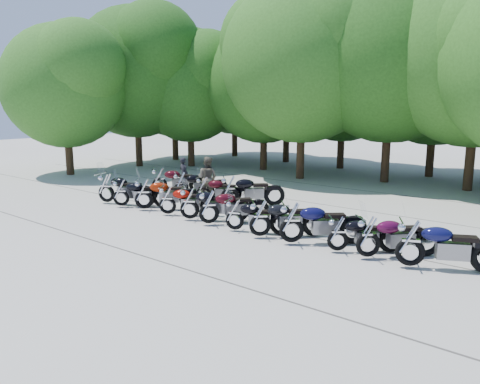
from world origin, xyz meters
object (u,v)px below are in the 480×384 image
Objects in this scene: motorcycle_7 at (260,217)px; motorcycle_12 at (159,179)px; motorcycle_0 at (106,187)px; motorcycle_9 at (338,232)px; motorcycle_3 at (167,199)px; rider_0 at (184,174)px; motorcycle_13 at (181,184)px; motorcycle_15 at (230,189)px; motorcycle_8 at (292,221)px; motorcycle_11 at (411,241)px; motorcycle_6 at (235,213)px; rider_1 at (207,178)px; motorcycle_1 at (121,192)px; motorcycle_2 at (144,193)px; motorcycle_4 at (190,202)px; motorcycle_14 at (203,188)px; motorcycle_10 at (369,235)px; motorcycle_5 at (209,206)px.

motorcycle_7 is 0.97× the size of motorcycle_12.
motorcycle_0 reaches higher than motorcycle_9.
motorcycle_3 is 4.32m from motorcycle_12.
motorcycle_9 is 10.77m from rider_0.
motorcycle_13 reaches higher than motorcycle_9.
motorcycle_15 is (0.80, 2.65, 0.09)m from motorcycle_3.
motorcycle_8 reaches higher than motorcycle_11.
motorcycle_7 reaches higher than motorcycle_9.
motorcycle_6 is 3.65m from motorcycle_9.
motorcycle_15 is 1.78m from rider_1.
motorcycle_3 is at bearing 46.78° from motorcycle_8.
motorcycle_1 is 1.17m from motorcycle_2.
motorcycle_7 is at bearing 50.11° from motorcycle_8.
motorcycle_7 is 6.87m from motorcycle_13.
motorcycle_6 is at bearing 128.33° from rider_1.
motorcycle_0 is 1.20× the size of motorcycle_6.
rider_1 is at bearing -59.43° from motorcycle_0.
motorcycle_0 is at bearing 95.54° from rider_0.
motorcycle_4 is at bearing 66.23° from motorcycle_6.
motorcycle_14 is at bearing 1.16° from motorcycle_4.
motorcycle_4 reaches higher than motorcycle_1.
motorcycle_8 is 5.57m from motorcycle_15.
motorcycle_3 is at bearing -132.26° from motorcycle_2.
motorcycle_1 is at bearing -113.20° from motorcycle_0.
motorcycle_13 is at bearing 143.98° from rider_0.
motorcycle_10 is at bearing -132.72° from motorcycle_2.
motorcycle_8 is at bearing -129.28° from motorcycle_1.
rider_0 reaches higher than motorcycle_3.
motorcycle_9 is 1.11× the size of rider_1.
rider_1 is (-9.92, 3.19, 0.22)m from motorcycle_11.
rider_1 is (-8.79, 3.16, 0.27)m from motorcycle_10.
motorcycle_1 is at bearing 60.34° from motorcycle_4.
motorcycle_5 is at bearing 66.27° from motorcycle_6.
motorcycle_3 is at bearing -108.06° from motorcycle_0.
motorcycle_4 reaches higher than motorcycle_9.
motorcycle_15 reaches higher than motorcycle_7.
motorcycle_13 reaches higher than motorcycle_14.
motorcycle_10 is at bearing 146.25° from rider_1.
motorcycle_12 is 1.52× the size of rider_0.
motorcycle_2 reaches higher than motorcycle_4.
motorcycle_4 is 4.41m from motorcycle_8.
motorcycle_15 reaches higher than motorcycle_6.
motorcycle_12 is (-7.88, 2.86, 0.02)m from motorcycle_7.
motorcycle_6 is 0.84× the size of motorcycle_8.
motorcycle_8 reaches higher than motorcycle_10.
motorcycle_7 is (4.46, -0.23, 0.05)m from motorcycle_3.
motorcycle_13 is (-7.44, 2.69, -0.05)m from motorcycle_8.
motorcycle_13 is at bearing 62.33° from motorcycle_14.
motorcycle_11 is 11.17m from motorcycle_13.
motorcycle_4 is at bearing 109.20° from rider_1.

